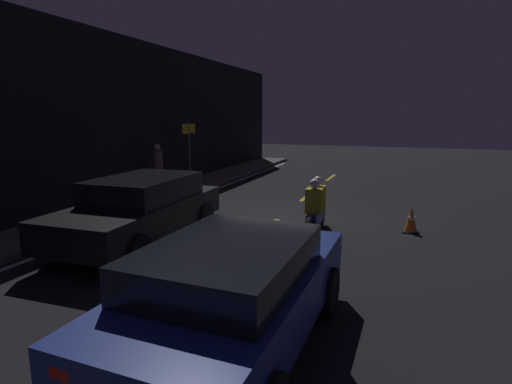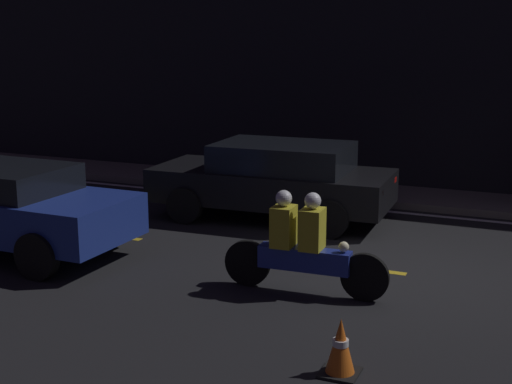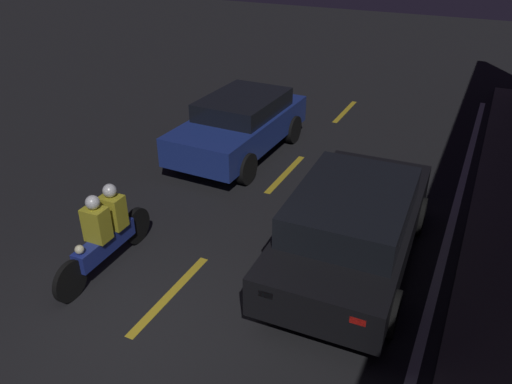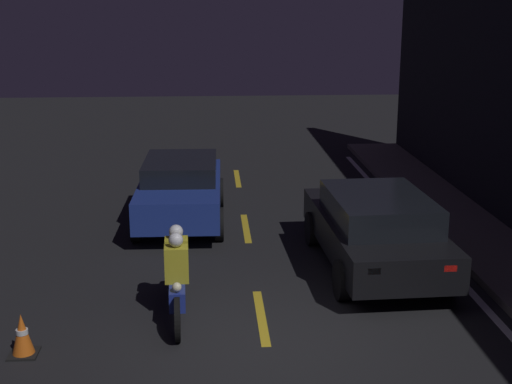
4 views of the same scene
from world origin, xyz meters
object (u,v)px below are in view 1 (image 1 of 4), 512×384
at_px(van_black, 141,208).
at_px(pedestrian, 158,169).
at_px(shop_sign, 189,141).
at_px(sedan_blue, 235,291).
at_px(traffic_cone_near, 411,220).
at_px(motorcycle, 316,209).

relative_size(van_black, pedestrian, 2.64).
relative_size(van_black, shop_sign, 1.87).
distance_m(pedestrian, shop_sign, 2.07).
distance_m(sedan_blue, pedestrian, 9.59).
bearing_deg(traffic_cone_near, shop_sign, 67.72).
relative_size(sedan_blue, shop_sign, 1.69).
bearing_deg(shop_sign, sedan_blue, -147.33).
xyz_separation_m(sedan_blue, traffic_cone_near, (6.05, -1.97, -0.47)).
height_order(sedan_blue, pedestrian, pedestrian).
xyz_separation_m(traffic_cone_near, pedestrian, (1.35, 8.06, 0.71)).
xyz_separation_m(sedan_blue, pedestrian, (7.40, 6.09, 0.24)).
relative_size(sedan_blue, motorcycle, 1.78).
xyz_separation_m(sedan_blue, van_black, (3.11, 3.61, 0.01)).
xyz_separation_m(van_black, pedestrian, (4.29, 2.48, 0.22)).
relative_size(van_black, traffic_cone_near, 7.37).
distance_m(sedan_blue, traffic_cone_near, 6.38).
xyz_separation_m(traffic_cone_near, shop_sign, (3.25, 7.93, 1.53)).
xyz_separation_m(sedan_blue, shop_sign, (9.30, 5.96, 1.06)).
height_order(traffic_cone_near, pedestrian, pedestrian).
height_order(motorcycle, shop_sign, shop_sign).
relative_size(sedan_blue, van_black, 0.91).
bearing_deg(traffic_cone_near, van_black, 117.82).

